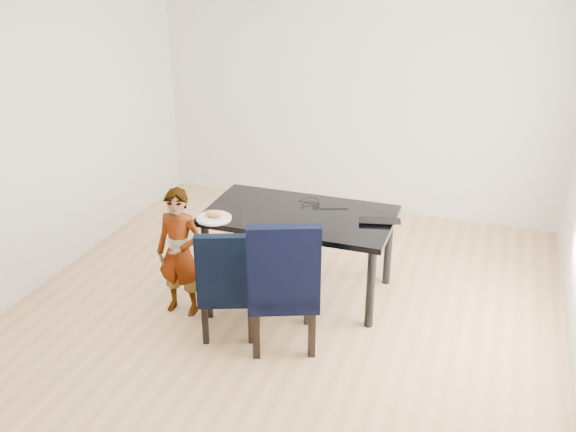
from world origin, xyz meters
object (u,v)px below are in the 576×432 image
(child, at_px, (180,253))
(laptop, at_px, (380,219))
(dining_table, at_px, (299,252))
(chair_right, at_px, (283,279))
(plate, at_px, (214,218))
(chair_left, at_px, (228,279))

(child, bearing_deg, laptop, 25.12)
(dining_table, distance_m, laptop, 0.79)
(chair_right, xyz_separation_m, laptop, (0.56, 0.85, 0.22))
(dining_table, relative_size, child, 1.45)
(dining_table, height_order, chair_right, chair_right)
(dining_table, xyz_separation_m, laptop, (0.68, 0.07, 0.39))
(child, relative_size, laptop, 3.21)
(dining_table, relative_size, plate, 5.43)
(child, bearing_deg, chair_right, -8.40)
(chair_left, height_order, child, child)
(child, bearing_deg, dining_table, 37.99)
(dining_table, height_order, laptop, laptop)
(chair_left, bearing_deg, child, 144.59)
(dining_table, bearing_deg, child, -141.45)
(chair_left, xyz_separation_m, laptop, (1.01, 0.85, 0.30))
(chair_left, bearing_deg, plate, 105.04)
(child, distance_m, plate, 0.41)
(chair_left, distance_m, laptop, 1.35)
(child, xyz_separation_m, laptop, (1.50, 0.72, 0.21))
(dining_table, xyz_separation_m, chair_right, (0.12, -0.78, 0.17))
(chair_left, relative_size, plate, 3.17)
(child, height_order, plate, child)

